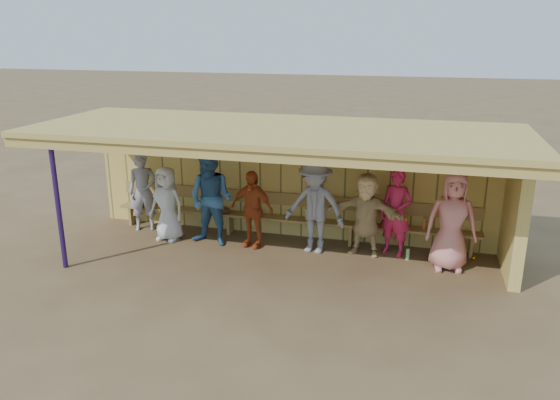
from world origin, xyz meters
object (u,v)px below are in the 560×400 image
at_px(player_e, 315,206).
at_px(player_g, 396,212).
at_px(player_b, 167,204).
at_px(player_f, 366,214).
at_px(player_d, 252,209).
at_px(player_h, 452,221).
at_px(bench, 290,214).
at_px(player_c, 211,199).
at_px(player_a, 143,192).

bearing_deg(player_e, player_g, 19.93).
xyz_separation_m(player_b, player_f, (4.00, 0.27, 0.03)).
relative_size(player_d, player_h, 0.86).
distance_m(player_f, player_g, 0.57).
xyz_separation_m(player_b, bench, (2.39, 0.75, -0.25)).
height_order(player_c, player_h, player_c).
relative_size(player_e, player_f, 1.15).
bearing_deg(player_h, player_a, 169.61).
distance_m(player_e, player_h, 2.51).
height_order(player_h, bench, player_h).
distance_m(player_b, player_h, 5.55).
bearing_deg(player_a, player_g, -24.61).
xyz_separation_m(player_d, player_f, (2.22, 0.16, 0.03)).
bearing_deg(player_b, player_c, 10.27).
relative_size(player_e, bench, 0.24).
xyz_separation_m(player_c, bench, (1.42, 0.74, -0.43)).
bearing_deg(player_h, player_c, 173.41).
distance_m(player_b, player_d, 1.78).
relative_size(player_b, player_e, 0.83).
relative_size(player_e, player_h, 1.02).
distance_m(player_a, player_g, 5.32).
bearing_deg(player_g, player_c, -153.57).
height_order(player_a, player_d, player_a).
bearing_deg(player_d, player_f, 14.69).
distance_m(player_f, bench, 1.70).
bearing_deg(player_c, player_b, -171.38).
height_order(player_a, player_c, player_c).
relative_size(player_a, player_e, 0.91).
xyz_separation_m(player_b, player_e, (3.04, 0.15, 0.15)).
bearing_deg(player_g, player_d, -153.82).
distance_m(player_d, player_g, 2.79).
relative_size(player_b, player_h, 0.85).
bearing_deg(player_f, player_d, -167.02).
xyz_separation_m(player_c, player_g, (3.58, 0.40, -0.11)).
xyz_separation_m(player_g, player_h, (1.00, -0.44, 0.06)).
bearing_deg(player_a, player_d, -31.64).
bearing_deg(player_f, bench, 172.41).
relative_size(player_d, player_f, 0.96).
distance_m(player_a, player_e, 3.82).
bearing_deg(player_d, player_c, -162.22).
bearing_deg(player_c, player_h, 7.61).
bearing_deg(player_g, player_a, -160.30).
bearing_deg(player_c, player_g, 14.46).
xyz_separation_m(player_e, player_g, (1.51, 0.26, -0.08)).
xyz_separation_m(player_a, player_c, (1.73, -0.43, 0.11)).
relative_size(player_c, player_g, 1.13).
distance_m(player_g, player_h, 1.09).
height_order(player_b, player_g, player_g).
bearing_deg(player_c, player_d, 15.32).
distance_m(player_a, player_c, 1.79).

